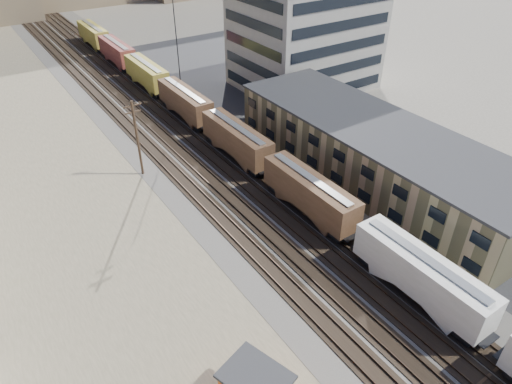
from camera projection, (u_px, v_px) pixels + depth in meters
ballast_bed at (176, 133)px, 67.89m from camera, size 18.00×200.00×0.06m
dirt_yard at (55, 211)px, 51.82m from camera, size 24.00×180.00×0.03m
asphalt_lot at (355, 134)px, 67.76m from camera, size 26.00×120.00×0.04m
rail_tracks at (173, 134)px, 67.59m from camera, size 11.40×200.00×0.24m
freight_train at (209, 119)px, 65.70m from camera, size 3.00×119.74×4.46m
warehouse at (374, 153)px, 55.62m from camera, size 12.40×40.40×7.25m
office_tower at (305, 34)px, 78.99m from camera, size 22.60×18.60×18.45m
utility_pole_north at (137, 137)px, 55.52m from camera, size 2.20×0.32×10.00m
radio_mast at (177, 49)px, 72.40m from camera, size 1.20×0.16×18.00m
parked_car_blue at (306, 86)px, 81.48m from camera, size 6.41×6.26×1.70m
parked_car_far at (294, 71)px, 88.34m from camera, size 3.27×4.85×1.53m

